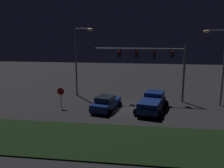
{
  "coord_description": "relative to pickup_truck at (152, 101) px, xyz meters",
  "views": [
    {
      "loc": [
        1.97,
        -24.94,
        7.72
      ],
      "look_at": [
        -1.46,
        0.25,
        2.47
      ],
      "focal_mm": 38.66,
      "sensor_mm": 36.0,
      "label": 1
    }
  ],
  "objects": [
    {
      "name": "ground_plane",
      "position": [
        -2.86,
        0.89,
        -1.0
      ],
      "size": [
        80.0,
        80.0,
        0.0
      ],
      "primitive_type": "plane",
      "color": "black"
    },
    {
      "name": "grass_median",
      "position": [
        -2.86,
        -7.74,
        -0.95
      ],
      "size": [
        23.15,
        6.26,
        0.1
      ],
      "primitive_type": "cube",
      "color": "black",
      "rests_on": "ground_plane"
    },
    {
      "name": "pickup_truck",
      "position": [
        0.0,
        0.0,
        0.0
      ],
      "size": [
        3.67,
        5.71,
        1.8
      ],
      "rotation": [
        0.0,
        0.0,
        1.35
      ],
      "color": "navy",
      "rests_on": "ground_plane"
    },
    {
      "name": "car_sedan",
      "position": [
        -4.76,
        -0.31,
        -0.26
      ],
      "size": [
        3.1,
        4.69,
        1.51
      ],
      "rotation": [
        0.0,
        0.0,
        1.35
      ],
      "color": "navy",
      "rests_on": "ground_plane"
    },
    {
      "name": "traffic_signal_gantry",
      "position": [
        0.21,
        3.87,
        4.03
      ],
      "size": [
        10.32,
        0.56,
        6.5
      ],
      "color": "slate",
      "rests_on": "ground_plane"
    },
    {
      "name": "street_lamp_left",
      "position": [
        -9.01,
        5.28,
        4.33
      ],
      "size": [
        2.34,
        0.44,
        8.55
      ],
      "color": "slate",
      "rests_on": "ground_plane"
    },
    {
      "name": "street_lamp_right",
      "position": [
        7.02,
        2.92,
        4.19
      ],
      "size": [
        2.51,
        0.44,
        8.28
      ],
      "color": "slate",
      "rests_on": "ground_plane"
    },
    {
      "name": "stop_sign",
      "position": [
        -9.56,
        -0.39,
        0.56
      ],
      "size": [
        0.76,
        0.08,
        2.23
      ],
      "color": "slate",
      "rests_on": "ground_plane"
    }
  ]
}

